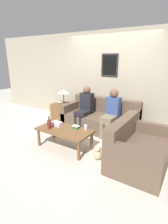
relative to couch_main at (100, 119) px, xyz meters
name	(u,v)px	position (x,y,z in m)	size (l,w,h in m)	color
ground_plane	(90,136)	(0.00, -0.55, -0.29)	(16.00, 16.00, 0.00)	beige
wall_back	(110,80)	(0.00, 0.49, 1.02)	(9.00, 0.08, 2.60)	#9E937F
couch_main	(100,119)	(0.00, 0.00, 0.00)	(1.98, 0.92, 0.82)	brown
couch_side	(138,150)	(1.35, -1.12, 0.00)	(0.92, 1.31, 0.82)	brown
coffee_table	(64,132)	(-0.17, -1.36, 0.09)	(1.19, 0.60, 0.43)	brown
side_table_with_lamp	(63,111)	(-1.30, -0.05, 0.04)	(0.53, 0.53, 0.98)	brown
wine_bottle	(49,124)	(-0.47, -1.49, 0.25)	(0.08, 0.08, 0.27)	#562319
drinking_glass	(86,127)	(0.24, -1.13, 0.20)	(0.07, 0.07, 0.11)	silver
book_stack	(76,127)	(0.02, -1.18, 0.18)	(0.14, 0.12, 0.06)	#237547
soda_can	(48,123)	(-0.58, -1.40, 0.21)	(0.07, 0.07, 0.12)	red
tissue_box	(57,124)	(-0.42, -1.30, 0.20)	(0.23, 0.12, 0.15)	silver
person_left	(85,106)	(-0.40, -0.17, 0.34)	(0.34, 0.58, 1.17)	black
person_right	(111,111)	(0.38, -0.18, 0.34)	(0.34, 0.63, 1.16)	#756651
teddy_bear	(98,153)	(0.67, -1.37, -0.16)	(0.18, 0.18, 0.28)	tan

